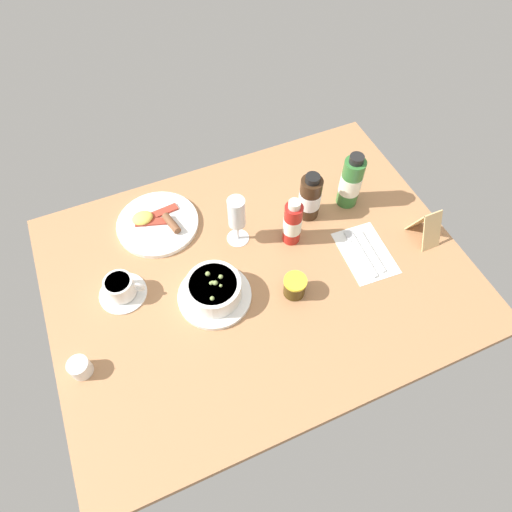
{
  "coord_description": "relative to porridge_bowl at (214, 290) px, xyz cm",
  "views": [
    {
      "loc": [
        -25.28,
        -57.67,
        101.62
      ],
      "look_at": [
        -0.52,
        -0.1,
        7.36
      ],
      "focal_mm": 31.11,
      "sensor_mm": 36.0,
      "label": 1
    }
  ],
  "objects": [
    {
      "name": "breakfast_plate",
      "position": [
        -7.04,
        28.62,
        -2.53
      ],
      "size": [
        23.35,
        23.35,
        3.7
      ],
      "color": "white",
      "rests_on": "ground_plane"
    },
    {
      "name": "sauce_bottle_green",
      "position": [
        47.5,
        15.03,
        4.83
      ],
      "size": [
        6.23,
        6.23,
        18.15
      ],
      "color": "#337233",
      "rests_on": "ground_plane"
    },
    {
      "name": "cutlery_setting",
      "position": [
        43.09,
        -3.12,
        -3.21
      ],
      "size": [
        13.72,
        19.08,
        0.9
      ],
      "color": "white",
      "rests_on": "ground_plane"
    },
    {
      "name": "sauce_bottle_red",
      "position": [
        26.24,
        9.07,
        3.64
      ],
      "size": [
        5.06,
        5.06,
        15.71
      ],
      "color": "#B21E19",
      "rests_on": "ground_plane"
    },
    {
      "name": "creamer_jug",
      "position": [
        -35.22,
        -6.3,
        -1.15
      ],
      "size": [
        6.01,
        4.99,
        5.11
      ],
      "color": "white",
      "rests_on": "ground_plane"
    },
    {
      "name": "wine_glass",
      "position": [
        12.54,
        15.05,
        6.94
      ],
      "size": [
        6.28,
        6.28,
        16.09
      ],
      "color": "white",
      "rests_on": "ground_plane"
    },
    {
      "name": "sauce_bottle_brown",
      "position": [
        34.71,
        15.35,
        3.61
      ],
      "size": [
        6.28,
        6.28,
        15.52
      ],
      "color": "#382314",
      "rests_on": "ground_plane"
    },
    {
      "name": "jam_jar",
      "position": [
        19.46,
        -6.81,
        -0.42
      ],
      "size": [
        5.96,
        5.96,
        6.02
      ],
      "color": "#3E2D0C",
      "rests_on": "ground_plane"
    },
    {
      "name": "coffee_cup",
      "position": [
        -21.52,
        10.22,
        -0.56
      ],
      "size": [
        12.36,
        12.36,
        6.35
      ],
      "color": "white",
      "rests_on": "ground_plane"
    },
    {
      "name": "porridge_bowl",
      "position": [
        0.0,
        0.0,
        0.0
      ],
      "size": [
        19.08,
        19.08,
        7.57
      ],
      "color": "white",
      "rests_on": "ground_plane"
    },
    {
      "name": "menu_card",
      "position": [
        60.51,
        -5.07,
        1.85
      ],
      "size": [
        5.57,
        8.88,
        10.77
      ],
      "color": "#D7B377",
      "rests_on": "ground_plane"
    },
    {
      "name": "ground_plane",
      "position": [
        13.43,
        3.09,
        -4.96
      ],
      "size": [
        110.0,
        84.0,
        3.0
      ],
      "primitive_type": "cube",
      "color": "#A8754C"
    }
  ]
}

